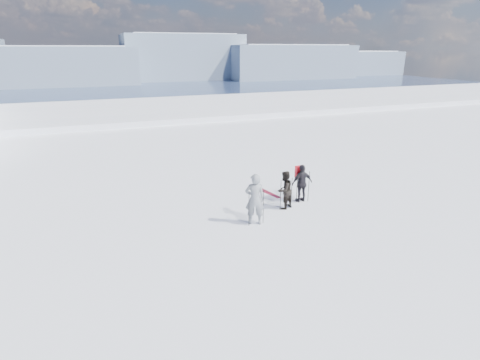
% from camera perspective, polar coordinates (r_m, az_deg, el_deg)
% --- Properties ---
extents(lake_basin, '(820.00, 820.00, 71.62)m').
position_cam_1_polar(lake_basin, '(42.05, -9.95, 1.59)').
color(lake_basin, white).
rests_on(lake_basin, ground).
extents(far_mountain_range, '(770.00, 110.00, 53.00)m').
position_cam_1_polar(far_mountain_range, '(465.86, -17.24, 16.94)').
color(far_mountain_range, slate).
rests_on(far_mountain_range, ground).
extents(skier_grey, '(0.83, 0.69, 1.95)m').
position_cam_1_polar(skier_grey, '(13.63, 2.27, -2.94)').
color(skier_grey, gray).
rests_on(skier_grey, ground).
extents(skier_dark, '(0.95, 0.86, 1.58)m').
position_cam_1_polar(skier_dark, '(15.11, 6.79, -1.53)').
color(skier_dark, black).
rests_on(skier_dark, ground).
extents(skier_pack, '(0.96, 0.41, 1.63)m').
position_cam_1_polar(skier_pack, '(15.89, 9.41, -0.50)').
color(skier_pack, black).
rests_on(skier_pack, ground).
extents(backpack, '(0.35, 0.20, 0.50)m').
position_cam_1_polar(backpack, '(15.77, 9.16, 3.42)').
color(backpack, red).
rests_on(backpack, skier_pack).
extents(ski_poles, '(3.26, 1.33, 1.36)m').
position_cam_1_polar(ski_poles, '(14.85, 6.49, -2.46)').
color(ski_poles, black).
rests_on(ski_poles, ground).
extents(skis_loose, '(0.67, 1.67, 0.03)m').
position_cam_1_polar(skis_loose, '(16.98, 4.11, -1.84)').
color(skis_loose, black).
rests_on(skis_loose, ground).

